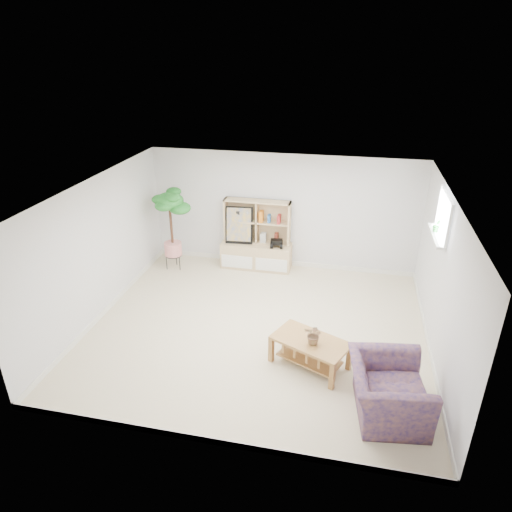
% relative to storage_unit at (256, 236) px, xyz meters
% --- Properties ---
extents(floor, '(5.50, 5.00, 0.01)m').
position_rel_storage_unit_xyz_m(floor, '(0.50, -2.24, -0.73)').
color(floor, '#BFB38E').
rests_on(floor, ground).
extents(ceiling, '(5.50, 5.00, 0.01)m').
position_rel_storage_unit_xyz_m(ceiling, '(0.50, -2.24, 1.67)').
color(ceiling, white).
rests_on(ceiling, walls).
extents(walls, '(5.51, 5.01, 2.40)m').
position_rel_storage_unit_xyz_m(walls, '(0.50, -2.24, 0.47)').
color(walls, silver).
rests_on(walls, floor).
extents(baseboard, '(5.50, 5.00, 0.10)m').
position_rel_storage_unit_xyz_m(baseboard, '(0.50, -2.24, -0.68)').
color(baseboard, white).
rests_on(baseboard, floor).
extents(window, '(0.10, 0.98, 0.68)m').
position_rel_storage_unit_xyz_m(window, '(3.23, -1.64, 1.27)').
color(window, '#C7DBFF').
rests_on(window, walls).
extents(window_sill, '(0.14, 1.00, 0.04)m').
position_rel_storage_unit_xyz_m(window_sill, '(3.17, -1.64, 0.95)').
color(window_sill, white).
rests_on(window_sill, walls).
extents(storage_unit, '(1.46, 0.49, 1.46)m').
position_rel_storage_unit_xyz_m(storage_unit, '(0.00, 0.00, 0.00)').
color(storage_unit, tan).
rests_on(storage_unit, floor).
extents(poster, '(0.57, 0.18, 0.78)m').
position_rel_storage_unit_xyz_m(poster, '(-0.36, -0.03, 0.21)').
color(poster, '#EEAE10').
rests_on(poster, storage_unit).
extents(toy_truck, '(0.38, 0.29, 0.19)m').
position_rel_storage_unit_xyz_m(toy_truck, '(0.44, -0.09, -0.09)').
color(toy_truck, black).
rests_on(toy_truck, storage_unit).
extents(coffee_table, '(1.24, 0.99, 0.45)m').
position_rel_storage_unit_xyz_m(coffee_table, '(1.46, -3.01, -0.51)').
color(coffee_table, brown).
rests_on(coffee_table, floor).
extents(table_plant, '(0.34, 0.32, 0.30)m').
position_rel_storage_unit_xyz_m(table_plant, '(1.51, -3.08, -0.14)').
color(table_plant, '#227524').
rests_on(table_plant, coffee_table).
extents(floor_tree, '(0.84, 0.84, 1.72)m').
position_rel_storage_unit_xyz_m(floor_tree, '(-1.69, -0.41, 0.13)').
color(floor_tree, '#18601D').
rests_on(floor_tree, floor).
extents(armchair, '(1.09, 1.21, 0.81)m').
position_rel_storage_unit_xyz_m(armchair, '(2.52, -3.76, -0.32)').
color(armchair, navy).
rests_on(armchair, floor).
extents(sill_plant, '(0.13, 0.11, 0.22)m').
position_rel_storage_unit_xyz_m(sill_plant, '(3.17, -1.53, 1.08)').
color(sill_plant, '#18601D').
rests_on(sill_plant, window_sill).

